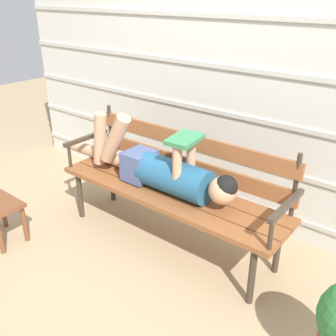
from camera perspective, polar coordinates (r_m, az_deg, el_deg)
The scene contains 4 objects.
ground_plane at distance 3.01m, azimuth -0.88°, elevation -11.34°, with size 12.00×12.00×0.00m, color tan.
house_siding at distance 3.11m, azimuth 7.85°, elevation 11.57°, with size 4.65×0.08×2.15m.
park_bench at distance 2.85m, azimuth 0.89°, elevation -2.00°, with size 1.83×0.50×0.89m.
reclining_person at distance 2.80m, azimuth -1.36°, elevation -0.06°, with size 1.73×0.26×0.52m.
Camera 1 is at (1.55, -1.86, 1.79)m, focal length 41.07 mm.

